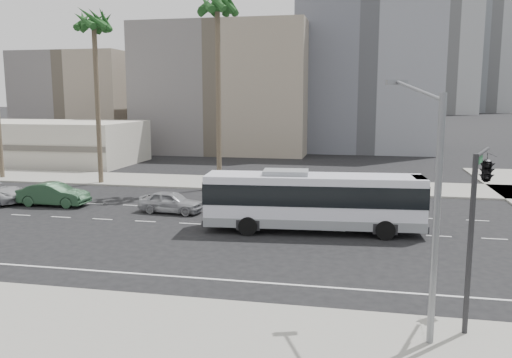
% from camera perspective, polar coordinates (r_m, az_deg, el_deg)
% --- Properties ---
extents(ground, '(700.00, 700.00, 0.00)m').
position_cam_1_polar(ground, '(32.46, -2.20, -5.16)').
color(ground, black).
rests_on(ground, ground).
extents(sidewalk_north, '(120.00, 7.00, 0.15)m').
position_cam_1_polar(sidewalk_north, '(47.33, 2.24, -0.58)').
color(sidewalk_north, gray).
rests_on(sidewalk_north, ground).
extents(sidewalk_south, '(120.00, 7.00, 0.15)m').
position_cam_1_polar(sidewalk_south, '(18.57, -14.09, -16.30)').
color(sidewalk_south, gray).
rests_on(sidewalk_south, ground).
extents(commercial_low, '(22.00, 12.16, 5.00)m').
position_cam_1_polar(commercial_low, '(68.08, -22.00, 3.74)').
color(commercial_low, beige).
rests_on(commercial_low, ground).
extents(midrise_beige_west, '(24.00, 18.00, 18.00)m').
position_cam_1_polar(midrise_beige_west, '(78.05, -2.99, 9.74)').
color(midrise_beige_west, slate).
rests_on(midrise_beige_west, ground).
extents(midrise_gray_center, '(20.00, 20.00, 26.00)m').
position_cam_1_polar(midrise_gray_center, '(82.73, 12.13, 12.29)').
color(midrise_gray_center, slate).
rests_on(midrise_gray_center, ground).
extents(midrise_beige_far, '(18.00, 16.00, 15.00)m').
position_cam_1_polar(midrise_beige_far, '(92.53, -18.13, 8.26)').
color(midrise_beige_far, slate).
rests_on(midrise_beige_far, ground).
extents(civic_tower, '(42.00, 42.00, 129.00)m').
position_cam_1_polar(civic_tower, '(282.43, 9.87, 15.11)').
color(civic_tower, '#BBB3A0').
rests_on(civic_tower, ground).
extents(highrise_right, '(26.00, 26.00, 70.00)m').
position_cam_1_polar(highrise_right, '(264.64, 20.26, 14.29)').
color(highrise_right, gray).
rests_on(highrise_right, ground).
extents(highrise_far, '(22.00, 22.00, 60.00)m').
position_cam_1_polar(highrise_far, '(298.03, 24.20, 12.44)').
color(highrise_far, gray).
rests_on(highrise_far, ground).
extents(city_bus, '(12.93, 3.89, 3.66)m').
position_cam_1_polar(city_bus, '(30.95, 6.28, -2.26)').
color(city_bus, silver).
rests_on(city_bus, ground).
extents(car_a, '(2.22, 4.62, 1.52)m').
position_cam_1_polar(car_a, '(36.46, -9.27, -2.48)').
color(car_a, '#999A9E').
rests_on(car_a, ground).
extents(car_b, '(1.83, 5.16, 1.69)m').
position_cam_1_polar(car_b, '(41.06, -21.25, -1.57)').
color(car_b, '#23422B').
rests_on(car_b, ground).
extents(streetlight_corner, '(1.61, 3.89, 8.53)m').
position_cam_1_polar(streetlight_corner, '(17.32, 18.56, -1.91)').
color(streetlight_corner, slate).
rests_on(streetlight_corner, ground).
extents(traffic_signal, '(2.84, 3.92, 6.14)m').
position_cam_1_polar(traffic_signal, '(20.84, 23.77, 0.49)').
color(traffic_signal, '#262628').
rests_on(traffic_signal, ground).
extents(palm_near, '(4.95, 4.95, 16.68)m').
position_cam_1_polar(palm_near, '(45.74, -4.24, 17.98)').
color(palm_near, brown).
rests_on(palm_near, ground).
extents(palm_mid, '(5.05, 5.05, 15.61)m').
position_cam_1_polar(palm_mid, '(49.82, -17.31, 15.63)').
color(palm_mid, brown).
rests_on(palm_mid, ground).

